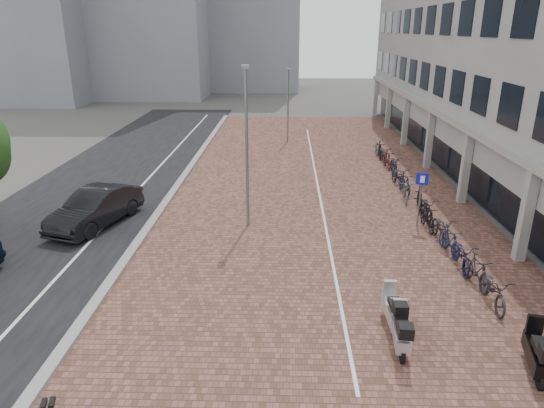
{
  "coord_description": "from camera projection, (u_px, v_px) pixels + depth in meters",
  "views": [
    {
      "loc": [
        0.54,
        -11.63,
        7.76
      ],
      "look_at": [
        0.0,
        6.0,
        1.3
      ],
      "focal_mm": 31.79,
      "sensor_mm": 36.0,
      "label": 1
    }
  ],
  "objects": [
    {
      "name": "street_asphalt",
      "position": [
        103.0,
        186.0,
        25.12
      ],
      "size": [
        8.0,
        50.0,
        0.03
      ],
      "primitive_type": "cube",
      "color": "black",
      "rests_on": "ground"
    },
    {
      "name": "scooter_back",
      "position": [
        401.0,
        329.0,
        12.21
      ],
      "size": [
        0.68,
        1.69,
        1.13
      ],
      "primitive_type": null,
      "rotation": [
        0.0,
        0.0,
        -0.1
      ],
      "color": "#B7B7BD",
      "rests_on": "ground"
    },
    {
      "name": "scooter_mid",
      "position": [
        538.0,
        351.0,
        11.35
      ],
      "size": [
        0.97,
        1.84,
        1.21
      ],
      "primitive_type": null,
      "rotation": [
        0.0,
        0.0,
        -0.25
      ],
      "color": "black",
      "rests_on": "ground"
    },
    {
      "name": "parking_line",
      "position": [
        318.0,
        187.0,
        24.79
      ],
      "size": [
        0.1,
        30.0,
        0.0
      ],
      "primitive_type": "cube",
      "color": "white",
      "rests_on": "plaza_brick"
    },
    {
      "name": "lane_line",
      "position": [
        141.0,
        186.0,
        25.06
      ],
      "size": [
        0.12,
        44.0,
        0.0
      ],
      "primitive_type": "cube",
      "color": "white",
      "rests_on": "street_asphalt"
    },
    {
      "name": "curb",
      "position": [
        178.0,
        186.0,
        24.99
      ],
      "size": [
        0.35,
        42.0,
        0.14
      ],
      "primitive_type": "cube",
      "color": "gray",
      "rests_on": "ground"
    },
    {
      "name": "scooter_front",
      "position": [
        393.0,
        309.0,
        13.11
      ],
      "size": [
        0.54,
        1.67,
        1.14
      ],
      "primitive_type": null,
      "rotation": [
        0.0,
        0.0,
        0.01
      ],
      "color": "silver",
      "rests_on": "ground"
    },
    {
      "name": "bike_row",
      "position": [
        411.0,
        190.0,
        22.81
      ],
      "size": [
        1.3,
        20.42,
        1.05
      ],
      "color": "#222227",
      "rests_on": "ground"
    },
    {
      "name": "parking_sign",
      "position": [
        421.0,
        192.0,
        19.47
      ],
      "size": [
        0.48,
        0.15,
        2.32
      ],
      "rotation": [
        0.0,
        0.0,
        -0.24
      ],
      "color": "slate",
      "rests_on": "ground"
    },
    {
      "name": "office_building",
      "position": [
        523.0,
        14.0,
        25.35
      ],
      "size": [
        8.4,
        40.0,
        15.0
      ],
      "color": "#9A9A95",
      "rests_on": "ground"
    },
    {
      "name": "shoes",
      "position": [
        47.0,
        405.0,
        10.47
      ],
      "size": [
        0.47,
        0.42,
        0.1
      ],
      "primitive_type": null,
      "rotation": [
        0.0,
        0.0,
        0.26
      ],
      "color": "black",
      "rests_on": "ground"
    },
    {
      "name": "car_dark",
      "position": [
        96.0,
        208.0,
        19.91
      ],
      "size": [
        2.92,
        4.9,
        1.53
      ],
      "primitive_type": "imported",
      "rotation": [
        0.0,
        0.0,
        -0.3
      ],
      "color": "black",
      "rests_on": "ground"
    },
    {
      "name": "plaza_brick",
      "position": [
        314.0,
        188.0,
        24.81
      ],
      "size": [
        14.5,
        42.0,
        0.04
      ],
      "primitive_type": "cube",
      "color": "brown",
      "rests_on": "ground"
    },
    {
      "name": "lamp_near",
      "position": [
        247.0,
        151.0,
        19.01
      ],
      "size": [
        0.12,
        0.12,
        6.41
      ],
      "primitive_type": "cylinder",
      "color": "slate",
      "rests_on": "ground"
    },
    {
      "name": "lamp_far",
      "position": [
        288.0,
        106.0,
        33.95
      ],
      "size": [
        0.12,
        0.12,
        5.12
      ],
      "primitive_type": "cylinder",
      "color": "gray",
      "rests_on": "ground"
    },
    {
      "name": "ground",
      "position": [
        266.0,
        320.0,
        13.6
      ],
      "size": [
        140.0,
        140.0,
        0.0
      ],
      "primitive_type": "plane",
      "color": "#474442",
      "rests_on": "ground"
    }
  ]
}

